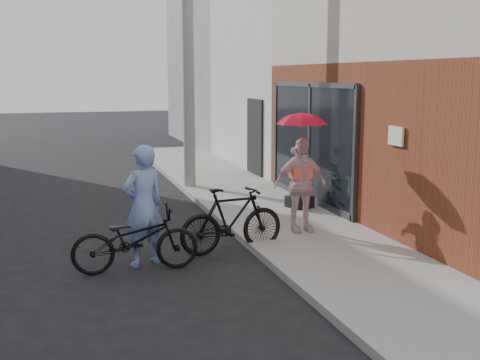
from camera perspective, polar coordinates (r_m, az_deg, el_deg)
name	(u,v)px	position (r m, az deg, el deg)	size (l,w,h in m)	color
ground	(206,269)	(8.81, -3.22, -8.43)	(80.00, 80.00, 0.00)	black
sidewalk	(289,223)	(11.25, 4.71, -4.07)	(2.20, 24.00, 0.12)	gray
curb	(230,227)	(10.88, -0.98, -4.52)	(0.12, 24.00, 0.12)	#9E9E99
plaster_building	(359,52)	(19.45, 11.25, 11.85)	(8.00, 6.00, 7.00)	silver
east_building_far	(279,58)	(25.83, 3.70, 11.48)	(8.00, 8.00, 7.00)	gray
utility_pole	(188,44)	(14.48, -4.96, 12.75)	(0.28, 0.28, 7.00)	#9E9E99
officer	(143,206)	(8.87, -9.15, -2.42)	(0.65, 0.43, 1.79)	#7B9CDB
bike_left	(135,239)	(8.69, -9.91, -5.58)	(0.62, 1.79, 0.94)	black
bike_right	(232,220)	(9.47, -0.77, -3.81)	(0.49, 1.74, 1.05)	black
kimono_woman	(300,185)	(10.28, 5.75, -0.47)	(0.94, 0.39, 1.61)	beige
parasol	(302,117)	(10.14, 5.86, 5.98)	(0.80, 0.80, 0.70)	#F31C3F
planter	(300,202)	(12.29, 5.67, -2.06)	(0.44, 0.44, 0.23)	black
potted_plant	(300,180)	(12.20, 5.70, -0.02)	(0.59, 0.51, 0.66)	#2E7430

